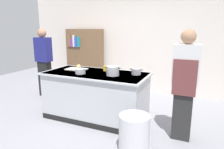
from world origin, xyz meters
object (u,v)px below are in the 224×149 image
object	(u,v)px
stock_pot	(113,71)
sauce_pan	(136,72)
onion	(79,67)
mixing_bowl	(80,71)
juice_cup	(105,68)
trash_bin	(134,135)
person_chef	(185,83)
bookshelf	(85,58)
person_guest	(44,61)

from	to	relation	value
stock_pot	sauce_pan	distance (m)	0.44
onion	sauce_pan	distance (m)	1.19
stock_pot	sauce_pan	xyz separation A→B (m)	(0.36, 0.24, -0.03)
mixing_bowl	sauce_pan	bearing A→B (deg)	20.33
mixing_bowl	juice_cup	bearing A→B (deg)	53.37
stock_pot	trash_bin	world-z (taller)	stock_pot
stock_pot	person_chef	bearing A→B (deg)	-3.58
sauce_pan	juice_cup	bearing A→B (deg)	175.52
bookshelf	person_chef	bearing A→B (deg)	-33.27
sauce_pan	onion	bearing A→B (deg)	-176.61
onion	juice_cup	xyz separation A→B (m)	(0.53, 0.12, -0.02)
onion	juice_cup	bearing A→B (deg)	13.01
mixing_bowl	trash_bin	distance (m)	1.59
sauce_pan	person_chef	size ratio (longest dim) A/B	0.14
sauce_pan	mixing_bowl	world-z (taller)	sauce_pan
stock_pot	bookshelf	size ratio (longest dim) A/B	0.17
juice_cup	person_guest	distance (m)	1.98
juice_cup	person_guest	world-z (taller)	person_guest
person_chef	stock_pot	bearing A→B (deg)	93.97
stock_pot	person_guest	size ratio (longest dim) A/B	0.17
person_chef	bookshelf	size ratio (longest dim) A/B	1.01
person_chef	mixing_bowl	bearing A→B (deg)	98.85
sauce_pan	trash_bin	world-z (taller)	sauce_pan
trash_bin	person_guest	world-z (taller)	person_guest
mixing_bowl	stock_pot	bearing A→B (deg)	11.13
person_guest	sauce_pan	bearing A→B (deg)	80.47
person_chef	person_guest	xyz separation A→B (m)	(-3.46, 0.80, -0.00)
stock_pot	mixing_bowl	distance (m)	0.62
mixing_bowl	juice_cup	distance (m)	0.51
juice_cup	onion	bearing A→B (deg)	-166.99
onion	person_chef	world-z (taller)	person_chef
sauce_pan	trash_bin	xyz separation A→B (m)	(0.31, -1.02, -0.67)
stock_pot	person_chef	world-z (taller)	person_chef
onion	sauce_pan	size ratio (longest dim) A/B	0.39
sauce_pan	person_chef	bearing A→B (deg)	-20.00
onion	stock_pot	world-z (taller)	stock_pot
mixing_bowl	juice_cup	size ratio (longest dim) A/B	1.90
person_chef	person_guest	world-z (taller)	same
bookshelf	sauce_pan	bearing A→B (deg)	-37.89
trash_bin	person_chef	distance (m)	1.10
sauce_pan	bookshelf	bearing A→B (deg)	142.11
juice_cup	person_guest	bearing A→B (deg)	167.53
trash_bin	person_guest	bearing A→B (deg)	152.65
onion	person_guest	size ratio (longest dim) A/B	0.05
mixing_bowl	trash_bin	bearing A→B (deg)	-27.49
juice_cup	person_guest	xyz separation A→B (m)	(-1.93, 0.43, -0.04)
stock_pot	juice_cup	bearing A→B (deg)	135.80
sauce_pan	person_guest	xyz separation A→B (m)	(-2.59, 0.48, -0.04)
mixing_bowl	bookshelf	distance (m)	2.27
person_chef	person_guest	size ratio (longest dim) A/B	1.00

